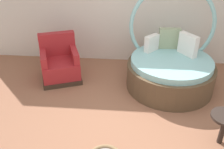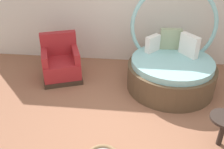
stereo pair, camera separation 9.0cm
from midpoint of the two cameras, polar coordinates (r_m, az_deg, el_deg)
The scene contains 4 objects.
ground_plane at distance 4.30m, azimuth 4.93°, elevation -11.66°, with size 8.00×8.00×0.02m, color #936047.
back_wall at distance 5.87m, azimuth 6.40°, elevation 15.53°, with size 8.00×0.12×2.75m, color silver.
round_daybed at distance 5.21m, azimuth 13.71°, elevation 1.45°, with size 1.74×1.74×2.00m.
red_armchair at distance 5.52m, azimuth -11.00°, elevation 2.52°, with size 1.03×1.03×0.94m.
Camera 2 is at (0.03, -3.20, 2.86)m, focal length 40.37 mm.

